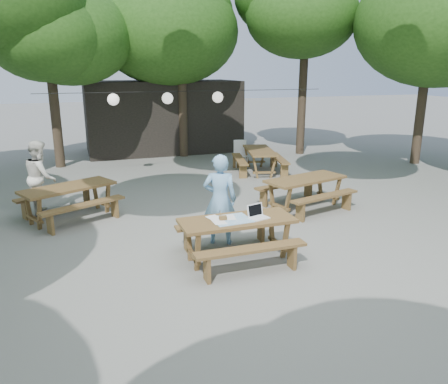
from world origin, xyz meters
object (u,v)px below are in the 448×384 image
object	(u,v)px
picnic_table_nw	(69,202)
plastic_chair	(241,159)
woman	(220,200)
second_person	(41,177)
main_picnic_table	(237,238)

from	to	relation	value
picnic_table_nw	plastic_chair	distance (m)	6.77
picnic_table_nw	woman	world-z (taller)	woman
picnic_table_nw	second_person	xyz separation A→B (m)	(-0.58, 0.69, 0.46)
woman	second_person	bearing A→B (deg)	-21.40
picnic_table_nw	woman	bearing A→B (deg)	-68.18
main_picnic_table	plastic_chair	xyz separation A→B (m)	(2.82, 7.09, -0.13)
main_picnic_table	picnic_table_nw	bearing A→B (deg)	130.26
main_picnic_table	picnic_table_nw	size ratio (longest dim) A/B	0.83
woman	plastic_chair	size ratio (longest dim) A/B	1.94
main_picnic_table	plastic_chair	bearing A→B (deg)	68.34
picnic_table_nw	second_person	distance (m)	1.01
picnic_table_nw	woman	distance (m)	3.72
second_person	plastic_chair	distance (m)	6.95
main_picnic_table	woman	size ratio (longest dim) A/B	1.14
main_picnic_table	woman	xyz separation A→B (m)	(-0.04, 0.81, 0.49)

